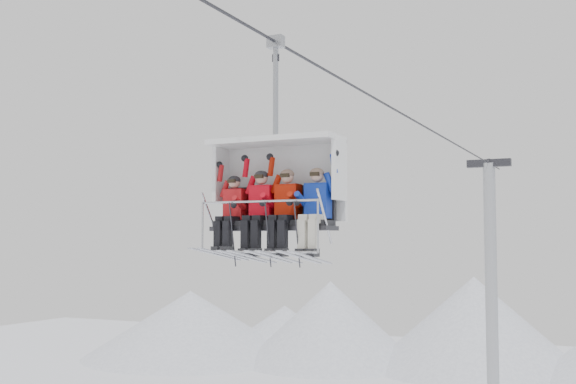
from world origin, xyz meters
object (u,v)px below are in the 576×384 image
at_px(skier_center_left, 259,209).
at_px(skier_far_right, 315,207).
at_px(lift_tower_right, 492,326).
at_px(skier_far_left, 232,211).
at_px(skier_center_right, 285,208).
at_px(chairlift_carrier, 279,183).

height_order(skier_center_left, skier_far_right, same).
bearing_deg(lift_tower_right, skier_far_left, -92.02).
height_order(skier_center_right, skier_far_right, same).
bearing_deg(chairlift_carrier, skier_far_right, -19.47).
relative_size(skier_far_left, skier_center_left, 1.00).
distance_m(skier_far_left, skier_center_right, 1.09).
height_order(skier_far_left, skier_center_right, skier_center_right).
xyz_separation_m(chairlift_carrier, skier_far_right, (0.86, -0.30, -0.47)).
bearing_deg(skier_far_right, skier_center_left, 180.00).
distance_m(lift_tower_right, skier_far_left, 23.16).
xyz_separation_m(skier_center_right, skier_far_right, (0.58, 0.00, 0.00)).
bearing_deg(skier_center_right, chairlift_carrier, 133.02).
distance_m(skier_far_left, skier_center_left, 0.57).
bearing_deg(skier_far_right, lift_tower_right, 92.17).
relative_size(skier_center_left, skier_far_right, 1.00).
xyz_separation_m(lift_tower_right, skier_center_right, (0.28, -22.71, 4.44)).
relative_size(chairlift_carrier, skier_far_left, 2.36).
bearing_deg(skier_far_right, skier_center_right, 180.00).
bearing_deg(skier_far_right, chairlift_carrier, 160.53).
distance_m(lift_tower_right, skier_center_left, 23.14).
relative_size(lift_tower_right, skier_far_right, 7.99).
xyz_separation_m(chairlift_carrier, skier_far_left, (-0.80, -0.31, -0.50)).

